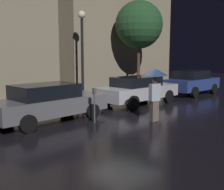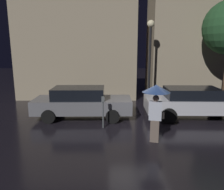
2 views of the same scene
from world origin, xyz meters
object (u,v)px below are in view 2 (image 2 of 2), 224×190
(parking_meter, at_px, (103,109))
(street_lamp_near, at_px, (150,50))
(parked_car_silver, at_px, (194,102))
(pedestrian_with_umbrella, at_px, (156,99))
(parked_car_grey, at_px, (82,102))

(parking_meter, xyz_separation_m, street_lamp_near, (2.47, 3.70, 2.39))
(parked_car_silver, relative_size, street_lamp_near, 0.98)
(parked_car_silver, bearing_deg, pedestrian_with_umbrella, -129.57)
(parking_meter, bearing_deg, pedestrian_with_umbrella, -36.67)
(parked_car_silver, height_order, pedestrian_with_umbrella, pedestrian_with_umbrella)
(parking_meter, bearing_deg, street_lamp_near, 56.21)
(parked_car_grey, relative_size, pedestrian_with_umbrella, 2.25)
(parked_car_silver, xyz_separation_m, pedestrian_with_umbrella, (-2.39, -2.78, 0.79))
(parked_car_grey, xyz_separation_m, parking_meter, (1.07, -1.43, 0.06))
(parked_car_grey, height_order, pedestrian_with_umbrella, pedestrian_with_umbrella)
(parked_car_grey, bearing_deg, pedestrian_with_umbrella, -44.51)
(parking_meter, bearing_deg, parked_car_silver, 18.10)
(parked_car_grey, relative_size, parking_meter, 3.46)
(parked_car_grey, height_order, parking_meter, parked_car_grey)
(parked_car_grey, relative_size, parked_car_silver, 0.98)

